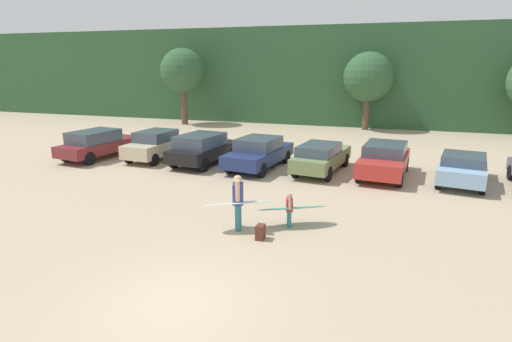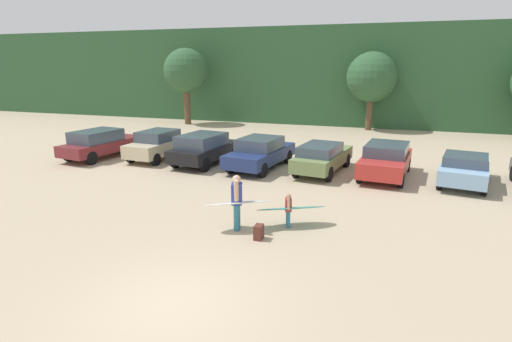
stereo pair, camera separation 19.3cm
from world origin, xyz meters
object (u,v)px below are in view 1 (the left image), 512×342
object	(u,v)px
parked_car_red	(384,159)
surfboard_teal	(292,208)
parked_car_maroon	(98,143)
person_adult	(238,199)
parked_car_olive_green	(321,157)
backpack_dropped	(260,232)
parked_car_sky_blue	(463,167)
parked_car_black	(203,148)
surfboard_white	(239,203)
parked_car_champagne	(156,145)
person_child	(289,208)
parked_car_navy	(259,152)

from	to	relation	value
parked_car_red	surfboard_teal	xyz separation A→B (m)	(-2.71, -7.27, -0.23)
parked_car_maroon	person_adult	world-z (taller)	person_adult
parked_car_olive_green	backpack_dropped	world-z (taller)	parked_car_olive_green
parked_car_sky_blue	backpack_dropped	world-z (taller)	parked_car_sky_blue
parked_car_black	surfboard_white	world-z (taller)	parked_car_black
parked_car_maroon	person_adult	xyz separation A→B (m)	(10.98, -7.19, 0.16)
parked_car_maroon	person_adult	bearing A→B (deg)	-115.28
parked_car_champagne	backpack_dropped	xyz separation A→B (m)	(8.68, -8.49, -0.60)
parked_car_black	parked_car_red	world-z (taller)	parked_car_black
parked_car_maroon	parked_car_olive_green	size ratio (longest dim) A/B	1.04
person_adult	person_child	size ratio (longest dim) A/B	1.59
parked_car_olive_green	parked_car_champagne	bearing A→B (deg)	98.12
parked_car_maroon	surfboard_white	distance (m)	13.18
parked_car_champagne	parked_car_black	xyz separation A→B (m)	(2.96, -0.29, 0.04)
parked_car_maroon	backpack_dropped	bearing A→B (deg)	-115.13
parked_car_sky_blue	surfboard_teal	size ratio (longest dim) A/B	1.94
parked_car_maroon	parked_car_red	xyz separation A→B (m)	(15.26, 0.88, -0.02)
surfboard_teal	backpack_dropped	xyz separation A→B (m)	(-0.66, -1.36, -0.37)
parked_car_sky_blue	backpack_dropped	xyz separation A→B (m)	(-6.66, -8.42, -0.50)
surfboard_teal	parked_car_champagne	bearing A→B (deg)	-65.21
person_child	parked_car_navy	bearing A→B (deg)	-83.61
parked_car_maroon	parked_car_red	size ratio (longest dim) A/B	1.06
parked_car_champagne	parked_car_sky_blue	world-z (taller)	parked_car_champagne
parked_car_sky_blue	person_adult	distance (m)	10.92
parked_car_navy	person_child	distance (m)	7.80
surfboard_teal	person_adult	bearing A→B (deg)	-0.76
parked_car_red	person_adult	xyz separation A→B (m)	(-4.27, -8.08, 0.18)
parked_car_black	parked_car_sky_blue	bearing A→B (deg)	-82.31
parked_car_black	parked_car_olive_green	world-z (taller)	parked_car_black
surfboard_white	parked_car_black	bearing A→B (deg)	-88.45
surfboard_white	backpack_dropped	bearing A→B (deg)	117.52
parked_car_navy	parked_car_olive_green	bearing A→B (deg)	-80.43
parked_car_navy	parked_car_sky_blue	xyz separation A→B (m)	(9.33, 0.08, -0.09)
backpack_dropped	parked_car_champagne	bearing A→B (deg)	135.63
person_child	parked_car_sky_blue	bearing A→B (deg)	-148.60
parked_car_red	parked_car_olive_green	bearing A→B (deg)	99.54
parked_car_red	surfboard_teal	size ratio (longest dim) A/B	2.01
parked_car_champagne	person_adult	bearing A→B (deg)	-131.74
parked_car_olive_green	parked_car_sky_blue	distance (m)	6.22
parked_car_black	person_child	world-z (taller)	parked_car_black
surfboard_white	surfboard_teal	distance (m)	1.75
parked_car_olive_green	surfboard_white	size ratio (longest dim) A/B	2.18
parked_car_red	surfboard_white	distance (m)	9.13
parked_car_navy	person_child	size ratio (longest dim) A/B	4.47
person_adult	backpack_dropped	world-z (taller)	person_adult
parked_car_maroon	parked_car_black	distance (m)	6.20
person_child	surfboard_white	size ratio (longest dim) A/B	0.50
parked_car_olive_green	backpack_dropped	distance (m)	8.48
parked_car_red	backpack_dropped	size ratio (longest dim) A/B	10.45
parked_car_olive_green	parked_car_red	bearing A→B (deg)	-78.10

